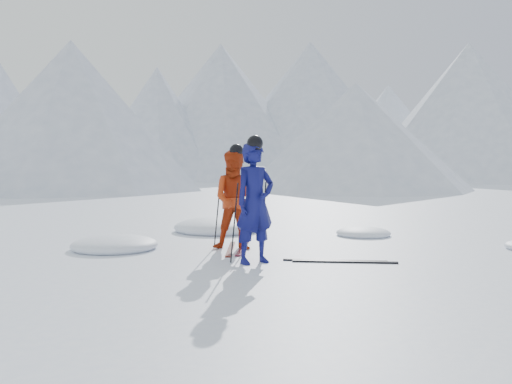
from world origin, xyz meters
name	(u,v)px	position (x,y,z in m)	size (l,w,h in m)	color
ground	(365,251)	(0.00, 0.00, 0.00)	(160.00, 160.00, 0.00)	white
mountain_range	(191,102)	(5.71, 35.31, 6.72)	(106.15, 62.94, 15.53)	#B2BCD1
skier_blue	(255,203)	(-2.35, -0.42, 0.98)	(0.71, 0.47, 1.95)	#0E1054
skier_red	(236,200)	(-2.17, 1.01, 0.93)	(0.91, 0.71, 1.87)	#B9330E
pole_blue_left	(234,223)	(-2.65, -0.27, 0.65)	(0.02, 0.02, 1.30)	black
pole_blue_right	(264,221)	(-2.10, -0.17, 0.65)	(0.02, 0.02, 1.30)	black
pole_red_left	(217,216)	(-2.47, 1.26, 0.62)	(0.02, 0.02, 1.24)	black
pole_red_right	(249,215)	(-1.87, 1.16, 0.62)	(0.02, 0.02, 1.24)	black
ski_worn_left	(230,249)	(-2.29, 1.01, 0.01)	(0.09, 1.70, 0.03)	black
ski_worn_right	(243,248)	(-2.05, 1.01, 0.01)	(0.09, 1.70, 0.03)	black
ski_loose_a	(335,261)	(-1.08, -0.77, 0.01)	(0.09, 1.70, 0.03)	black
ski_loose_b	(345,262)	(-0.98, -0.92, 0.01)	(0.09, 1.70, 0.03)	black
snow_lumps	(236,237)	(-1.64, 2.60, 0.00)	(8.75, 6.41, 0.45)	white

